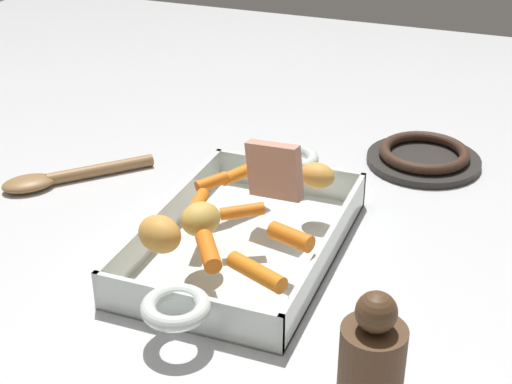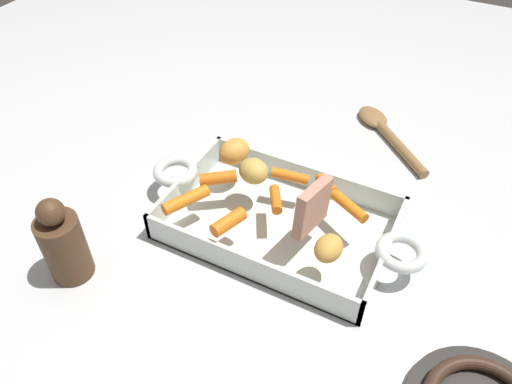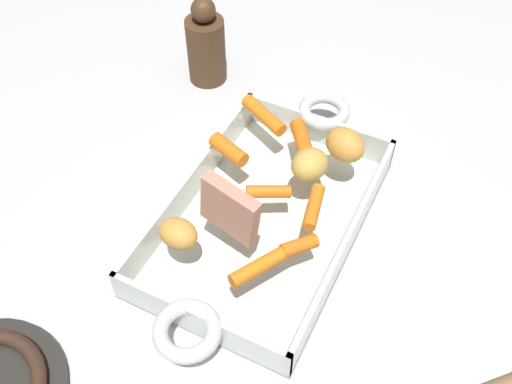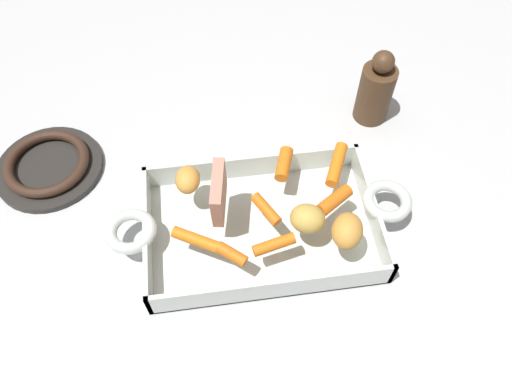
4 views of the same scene
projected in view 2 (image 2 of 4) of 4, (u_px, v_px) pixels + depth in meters
ground_plane at (278, 228)px, 0.73m from camera, size 2.00×2.00×0.00m
roasting_dish at (278, 221)px, 0.72m from camera, size 0.42×0.21×0.05m
roast_slice_outer at (313, 207)px, 0.64m from camera, size 0.03×0.08×0.07m
baby_carrot_northeast at (348, 205)px, 0.68m from camera, size 0.07×0.05×0.02m
baby_carrot_long at (218, 179)px, 0.72m from camera, size 0.06×0.05×0.02m
baby_carrot_center_right at (290, 176)px, 0.73m from camera, size 0.06×0.03×0.02m
baby_carrot_short at (186, 200)px, 0.69m from camera, size 0.05×0.07×0.02m
baby_carrot_southwest at (327, 185)px, 0.71m from camera, size 0.04×0.04×0.02m
baby_carrot_northwest at (275, 200)px, 0.69m from camera, size 0.04×0.05×0.02m
baby_carrot_southeast at (228, 222)px, 0.65m from camera, size 0.04×0.05×0.02m
potato_halved at (234, 151)px, 0.75m from camera, size 0.06×0.06×0.04m
potato_whole at (329, 248)px, 0.61m from camera, size 0.04×0.05×0.03m
potato_golden_small at (253, 171)px, 0.72m from camera, size 0.06×0.05×0.04m
serving_spoon at (384, 130)px, 0.89m from camera, size 0.17×0.17×0.02m
pepper_mill at (63, 244)px, 0.63m from camera, size 0.06×0.06×0.13m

